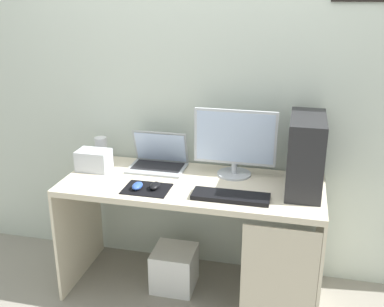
# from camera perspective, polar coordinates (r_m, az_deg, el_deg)

# --- Properties ---
(ground_plane) EXTENTS (8.00, 8.00, 0.00)m
(ground_plane) POSITION_cam_1_polar(r_m,az_deg,el_deg) (3.07, 0.00, -16.36)
(ground_plane) COLOR gray
(wall_back) EXTENTS (4.00, 0.05, 2.60)m
(wall_back) POSITION_cam_1_polar(r_m,az_deg,el_deg) (2.86, 1.70, 9.58)
(wall_back) COLOR beige
(wall_back) RESTS_ON ground_plane
(desk) EXTENTS (1.52, 0.62, 0.74)m
(desk) POSITION_cam_1_polar(r_m,az_deg,el_deg) (2.74, 0.34, -6.48)
(desk) COLOR beige
(desk) RESTS_ON ground_plane
(pc_tower) EXTENTS (0.19, 0.43, 0.42)m
(pc_tower) POSITION_cam_1_polar(r_m,az_deg,el_deg) (2.61, 13.93, -0.07)
(pc_tower) COLOR #232326
(pc_tower) RESTS_ON desk
(monitor) EXTENTS (0.49, 0.21, 0.41)m
(monitor) POSITION_cam_1_polar(r_m,az_deg,el_deg) (2.73, 5.36, 1.31)
(monitor) COLOR #B7BCC6
(monitor) RESTS_ON desk
(laptop) EXTENTS (0.35, 0.25, 0.23)m
(laptop) POSITION_cam_1_polar(r_m,az_deg,el_deg) (2.91, -4.21, -0.89)
(laptop) COLOR #9EA3A8
(laptop) RESTS_ON desk
(speaker) EXTENTS (0.08, 0.08, 0.16)m
(speaker) POSITION_cam_1_polar(r_m,az_deg,el_deg) (3.06, -11.20, 0.54)
(speaker) COLOR silver
(speaker) RESTS_ON desk
(projector) EXTENTS (0.20, 0.14, 0.13)m
(projector) POSITION_cam_1_polar(r_m,az_deg,el_deg) (2.92, -12.10, -0.81)
(projector) COLOR #B7BCC6
(projector) RESTS_ON desk
(keyboard) EXTENTS (0.42, 0.14, 0.02)m
(keyboard) POSITION_cam_1_polar(r_m,az_deg,el_deg) (2.50, 4.82, -5.34)
(keyboard) COLOR black
(keyboard) RESTS_ON desk
(mousepad) EXTENTS (0.26, 0.20, 0.00)m
(mousepad) POSITION_cam_1_polar(r_m,az_deg,el_deg) (2.62, -5.64, -4.39)
(mousepad) COLOR black
(mousepad) RESTS_ON desk
(mouse_left) EXTENTS (0.06, 0.10, 0.03)m
(mouse_left) POSITION_cam_1_polar(r_m,az_deg,el_deg) (2.61, -4.65, -4.01)
(mouse_left) COLOR black
(mouse_left) RESTS_ON mousepad
(mouse_right) EXTENTS (0.06, 0.10, 0.03)m
(mouse_right) POSITION_cam_1_polar(r_m,az_deg,el_deg) (2.61, -6.80, -4.01)
(mouse_right) COLOR #2D51B2
(mouse_right) RESTS_ON mousepad
(subwoofer) EXTENTS (0.26, 0.26, 0.26)m
(subwoofer) POSITION_cam_1_polar(r_m,az_deg,el_deg) (3.01, -2.20, -14.03)
(subwoofer) COLOR white
(subwoofer) RESTS_ON ground_plane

